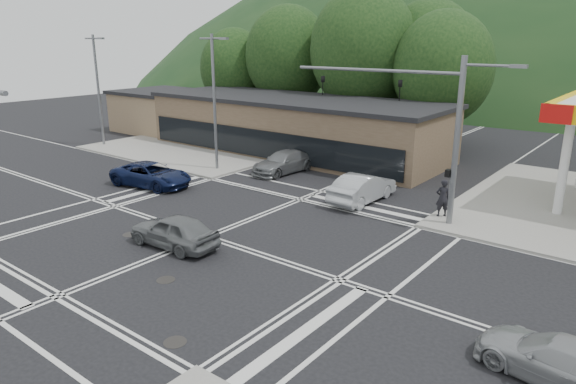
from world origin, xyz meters
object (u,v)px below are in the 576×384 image
Objects in this scene: pedestrian at (443,198)px; car_queue_b at (414,169)px; car_silver_east at (560,361)px; car_northbound at (284,162)px; car_blue_west at (151,175)px; car_grey_center at (174,231)px; car_queue_a at (363,188)px.

car_queue_b is at bearing -97.92° from pedestrian.
car_silver_east is 23.27m from car_northbound.
car_blue_west is 10.12m from car_grey_center.
car_silver_east is at bearing -28.00° from car_northbound.
car_silver_east is at bearing 87.55° from car_grey_center.
car_queue_b is 0.80× the size of car_northbound.
car_grey_center is at bearing -66.42° from car_northbound.
car_queue_a is 1.22× the size of car_queue_b.
car_silver_east is at bearing 82.61° from pedestrian.
car_grey_center is (8.56, -5.40, 0.01)m from car_blue_west.
car_silver_east is 20.37m from car_queue_b.
car_silver_east is 2.29× the size of pedestrian.
car_silver_east is at bearing -110.99° from car_blue_west.
pedestrian is at bearing 126.17° from car_queue_b.
car_queue_a is 4.59m from pedestrian.
car_queue_a is (-11.98, 10.47, 0.16)m from car_silver_east.
car_queue_a is at bearing 160.24° from car_grey_center.
car_queue_a is 0.97× the size of car_northbound.
car_queue_b is (-11.73, 16.65, 0.04)m from car_silver_east.
car_northbound is (-19.42, 12.83, 0.08)m from car_silver_east.
car_northbound is (-4.26, 13.00, -0.01)m from car_grey_center.
car_blue_west is 24.29m from car_silver_east.
car_grey_center is 0.98× the size of car_silver_east.
car_grey_center is at bearing -130.81° from car_blue_west.
car_northbound is (-7.69, -3.83, 0.05)m from car_queue_b.
car_northbound is at bearing -16.22° from car_queue_a.
car_queue_b is 8.59m from car_northbound.
car_blue_west is 17.14m from pedestrian.
car_silver_east is 12.79m from pedestrian.
pedestrian is at bearing -135.33° from car_silver_east.
car_blue_west reaches higher than car_queue_b.
car_queue_a reaches higher than car_queue_b.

